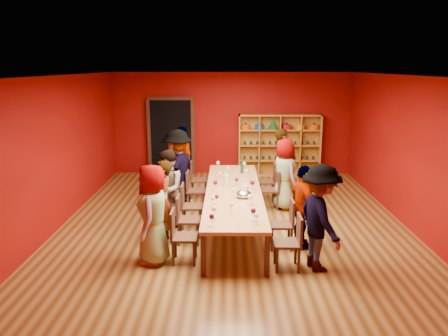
# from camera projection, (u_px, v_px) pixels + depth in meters

# --- Properties ---
(room_shell) EXTENTS (7.10, 9.10, 3.04)m
(room_shell) POSITION_uv_depth(u_px,v_px,m) (234.00, 154.00, 8.55)
(room_shell) COLOR #563716
(room_shell) RESTS_ON ground
(tasting_table) EXTENTS (1.10, 4.50, 0.75)m
(tasting_table) POSITION_uv_depth(u_px,v_px,m) (234.00, 193.00, 8.74)
(tasting_table) COLOR #AD7348
(tasting_table) RESTS_ON ground
(doorway) EXTENTS (1.40, 0.17, 2.30)m
(doorway) POSITION_uv_depth(u_px,v_px,m) (171.00, 137.00, 12.97)
(doorway) COLOR black
(doorway) RESTS_ON ground
(shelving_unit) EXTENTS (2.40, 0.40, 1.80)m
(shelving_unit) POSITION_uv_depth(u_px,v_px,m) (279.00, 142.00, 12.86)
(shelving_unit) COLOR #B77C29
(shelving_unit) RESTS_ON ground
(chair_person_left_0) EXTENTS (0.42, 0.42, 0.89)m
(chair_person_left_0) POSITION_uv_depth(u_px,v_px,m) (179.00, 234.00, 7.17)
(chair_person_left_0) COLOR #321910
(chair_person_left_0) RESTS_ON ground
(person_left_0) EXTENTS (0.47, 0.82, 1.66)m
(person_left_0) POSITION_uv_depth(u_px,v_px,m) (153.00, 214.00, 7.09)
(person_left_0) COLOR white
(person_left_0) RESTS_ON ground
(chair_person_left_1) EXTENTS (0.42, 0.42, 0.89)m
(chair_person_left_1) POSITION_uv_depth(u_px,v_px,m) (184.00, 217.00, 7.96)
(chair_person_left_1) COLOR #321910
(chair_person_left_1) RESTS_ON ground
(person_left_1) EXTENTS (0.43, 0.57, 1.54)m
(person_left_1) POSITION_uv_depth(u_px,v_px,m) (163.00, 202.00, 7.90)
(person_left_1) COLOR #45454A
(person_left_1) RESTS_ON ground
(chair_person_left_2) EXTENTS (0.42, 0.42, 0.89)m
(chair_person_left_2) POSITION_uv_depth(u_px,v_px,m) (188.00, 203.00, 8.72)
(chair_person_left_2) COLOR #321910
(chair_person_left_2) RESTS_ON ground
(person_left_2) EXTENTS (0.46, 0.79, 1.59)m
(person_left_2) POSITION_uv_depth(u_px,v_px,m) (168.00, 189.00, 8.66)
(person_left_2) COLOR #5C85BD
(person_left_2) RESTS_ON ground
(chair_person_left_3) EXTENTS (0.42, 0.42, 0.89)m
(chair_person_left_3) POSITION_uv_depth(u_px,v_px,m) (193.00, 188.00, 9.81)
(chair_person_left_3) COLOR #321910
(chair_person_left_3) RESTS_ON ground
(person_left_3) EXTENTS (0.86, 1.27, 1.82)m
(person_left_3) POSITION_uv_depth(u_px,v_px,m) (178.00, 170.00, 9.72)
(person_left_3) COLOR #515156
(person_left_3) RESTS_ON ground
(chair_person_left_4) EXTENTS (0.42, 0.42, 0.89)m
(chair_person_left_4) POSITION_uv_depth(u_px,v_px,m) (196.00, 178.00, 10.72)
(chair_person_left_4) COLOR #321910
(chair_person_left_4) RESTS_ON ground
(person_left_4) EXTENTS (0.84, 1.13, 1.76)m
(person_left_4) POSITION_uv_depth(u_px,v_px,m) (182.00, 162.00, 10.64)
(person_left_4) COLOR #131535
(person_left_4) RESTS_ON ground
(chair_person_right_0) EXTENTS (0.42, 0.42, 0.89)m
(chair_person_right_0) POSITION_uv_depth(u_px,v_px,m) (292.00, 239.00, 6.93)
(chair_person_right_0) COLOR #321910
(chair_person_right_0) RESTS_ON ground
(person_right_0) EXTENTS (0.72, 1.19, 1.71)m
(person_right_0) POSITION_uv_depth(u_px,v_px,m) (320.00, 218.00, 6.84)
(person_right_0) COLOR #5575AF
(person_right_0) RESTS_ON ground
(chair_person_right_1) EXTENTS (0.42, 0.42, 0.89)m
(chair_person_right_1) POSITION_uv_depth(u_px,v_px,m) (286.00, 221.00, 7.73)
(chair_person_right_1) COLOR #321910
(chair_person_right_1) RESTS_ON ground
(person_right_1) EXTENTS (0.62, 0.96, 1.51)m
(person_right_1) POSITION_uv_depth(u_px,v_px,m) (303.00, 207.00, 7.66)
(person_right_1) COLOR #4B4B50
(person_right_1) RESTS_ON ground
(chair_person_right_3) EXTENTS (0.42, 0.42, 0.89)m
(chair_person_right_3) POSITION_uv_depth(u_px,v_px,m) (273.00, 187.00, 9.88)
(chair_person_right_3) COLOR #321910
(chair_person_right_3) RESTS_ON ground
(person_right_3) EXTENTS (0.72, 0.89, 1.61)m
(person_right_3) POSITION_uv_depth(u_px,v_px,m) (284.00, 174.00, 9.80)
(person_right_3) COLOR #C7858B
(person_right_3) RESTS_ON ground
(chair_person_right_4) EXTENTS (0.42, 0.42, 0.89)m
(chair_person_right_4) POSITION_uv_depth(u_px,v_px,m) (270.00, 179.00, 10.57)
(chair_person_right_4) COLOR #321910
(chair_person_right_4) RESTS_ON ground
(person_right_4) EXTENTS (0.52, 0.67, 1.73)m
(person_right_4) POSITION_uv_depth(u_px,v_px,m) (282.00, 164.00, 10.49)
(person_right_4) COLOR pink
(person_right_4) RESTS_ON ground
(wine_glass_0) EXTENTS (0.08, 0.08, 0.19)m
(wine_glass_0) POSITION_uv_depth(u_px,v_px,m) (237.00, 180.00, 8.97)
(wine_glass_0) COLOR silver
(wine_glass_0) RESTS_ON tasting_table
(wine_glass_1) EXTENTS (0.08, 0.08, 0.21)m
(wine_glass_1) POSITION_uv_depth(u_px,v_px,m) (218.00, 163.00, 10.44)
(wine_glass_1) COLOR silver
(wine_glass_1) RESTS_ON tasting_table
(wine_glass_2) EXTENTS (0.09, 0.09, 0.21)m
(wine_glass_2) POSITION_uv_depth(u_px,v_px,m) (252.00, 183.00, 8.68)
(wine_glass_2) COLOR silver
(wine_glass_2) RESTS_ON tasting_table
(wine_glass_3) EXTENTS (0.08, 0.08, 0.19)m
(wine_glass_3) POSITION_uv_depth(u_px,v_px,m) (228.00, 168.00, 9.98)
(wine_glass_3) COLOR silver
(wine_glass_3) RESTS_ON tasting_table
(wine_glass_4) EXTENTS (0.09, 0.09, 0.22)m
(wine_glass_4) POSITION_uv_depth(u_px,v_px,m) (247.00, 171.00, 9.63)
(wine_glass_4) COLOR silver
(wine_glass_4) RESTS_ON tasting_table
(wine_glass_5) EXTENTS (0.07, 0.07, 0.18)m
(wine_glass_5) POSITION_uv_depth(u_px,v_px,m) (217.00, 197.00, 7.82)
(wine_glass_5) COLOR silver
(wine_glass_5) RESTS_ON tasting_table
(wine_glass_6) EXTENTS (0.08, 0.08, 0.21)m
(wine_glass_6) POSITION_uv_depth(u_px,v_px,m) (220.00, 174.00, 9.43)
(wine_glass_6) COLOR silver
(wine_glass_6) RESTS_ON tasting_table
(wine_glass_7) EXTENTS (0.08, 0.08, 0.20)m
(wine_glass_7) POSITION_uv_depth(u_px,v_px,m) (244.00, 164.00, 10.37)
(wine_glass_7) COLOR silver
(wine_glass_7) RESTS_ON tasting_table
(wine_glass_8) EXTENTS (0.08, 0.08, 0.19)m
(wine_glass_8) POSITION_uv_depth(u_px,v_px,m) (219.00, 173.00, 9.56)
(wine_glass_8) COLOR silver
(wine_glass_8) RESTS_ON tasting_table
(wine_glass_9) EXTENTS (0.09, 0.09, 0.22)m
(wine_glass_9) POSITION_uv_depth(u_px,v_px,m) (214.00, 209.00, 7.08)
(wine_glass_9) COLOR silver
(wine_glass_9) RESTS_ON tasting_table
(wine_glass_10) EXTENTS (0.08, 0.08, 0.21)m
(wine_glass_10) POSITION_uv_depth(u_px,v_px,m) (252.00, 183.00, 8.66)
(wine_glass_10) COLOR silver
(wine_glass_10) RESTS_ON tasting_table
(wine_glass_11) EXTENTS (0.08, 0.08, 0.20)m
(wine_glass_11) POSITION_uv_depth(u_px,v_px,m) (213.00, 199.00, 7.69)
(wine_glass_11) COLOR silver
(wine_glass_11) RESTS_ON tasting_table
(wine_glass_12) EXTENTS (0.07, 0.07, 0.18)m
(wine_glass_12) POSITION_uv_depth(u_px,v_px,m) (256.00, 216.00, 6.86)
(wine_glass_12) COLOR silver
(wine_glass_12) RESTS_ON tasting_table
(wine_glass_13) EXTENTS (0.09, 0.09, 0.21)m
(wine_glass_13) POSITION_uv_depth(u_px,v_px,m) (215.00, 183.00, 8.68)
(wine_glass_13) COLOR silver
(wine_glass_13) RESTS_ON tasting_table
(wine_glass_14) EXTENTS (0.08, 0.08, 0.21)m
(wine_glass_14) POSITION_uv_depth(u_px,v_px,m) (250.00, 198.00, 7.74)
(wine_glass_14) COLOR silver
(wine_glass_14) RESTS_ON tasting_table
(wine_glass_15) EXTENTS (0.08, 0.08, 0.20)m
(wine_glass_15) POSITION_uv_depth(u_px,v_px,m) (212.00, 217.00, 6.77)
(wine_glass_15) COLOR silver
(wine_glass_15) RESTS_ON tasting_table
(wine_glass_16) EXTENTS (0.08, 0.08, 0.19)m
(wine_glass_16) POSITION_uv_depth(u_px,v_px,m) (249.00, 197.00, 7.83)
(wine_glass_16) COLOR silver
(wine_glass_16) RESTS_ON tasting_table
(wine_glass_17) EXTENTS (0.09, 0.09, 0.21)m
(wine_glass_17) POSITION_uv_depth(u_px,v_px,m) (253.00, 211.00, 7.00)
(wine_glass_17) COLOR silver
(wine_glass_17) RESTS_ON tasting_table
(wine_glass_18) EXTENTS (0.07, 0.07, 0.18)m
(wine_glass_18) POSITION_uv_depth(u_px,v_px,m) (231.00, 205.00, 7.38)
(wine_glass_18) COLOR silver
(wine_glass_18) RESTS_ON tasting_table
(wine_glass_19) EXTENTS (0.08, 0.08, 0.19)m
(wine_glass_19) POSITION_uv_depth(u_px,v_px,m) (216.00, 183.00, 8.70)
(wine_glass_19) COLOR silver
(wine_glass_19) RESTS_ON tasting_table
(wine_glass_20) EXTENTS (0.08, 0.08, 0.20)m
(wine_glass_20) POSITION_uv_depth(u_px,v_px,m) (245.00, 164.00, 10.46)
(wine_glass_20) COLOR silver
(wine_glass_20) RESTS_ON tasting_table
(wine_glass_21) EXTENTS (0.08, 0.08, 0.20)m
(wine_glass_21) POSITION_uv_depth(u_px,v_px,m) (234.00, 191.00, 8.18)
(wine_glass_21) COLOR silver
(wine_glass_21) RESTS_ON tasting_table
(spittoon_bowl) EXTENTS (0.29, 0.29, 0.16)m
(spittoon_bowl) POSITION_uv_depth(u_px,v_px,m) (244.00, 194.00, 8.23)
(spittoon_bowl) COLOR #BABDC2
(spittoon_bowl) RESTS_ON tasting_table
(carafe_a) EXTENTS (0.12, 0.12, 0.29)m
(carafe_a) POSITION_uv_depth(u_px,v_px,m) (226.00, 181.00, 8.96)
(carafe_a) COLOR silver
(carafe_a) RESTS_ON tasting_table
(carafe_b) EXTENTS (0.12, 0.12, 0.27)m
(carafe_b) POSITION_uv_depth(u_px,v_px,m) (245.00, 191.00, 8.26)
(carafe_b) COLOR silver
(carafe_b) RESTS_ON tasting_table
(wine_bottle) EXTENTS (0.09, 0.09, 0.30)m
(wine_bottle) POSITION_uv_depth(u_px,v_px,m) (242.00, 168.00, 10.10)
(wine_bottle) COLOR #163C1A
(wine_bottle) RESTS_ON tasting_table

